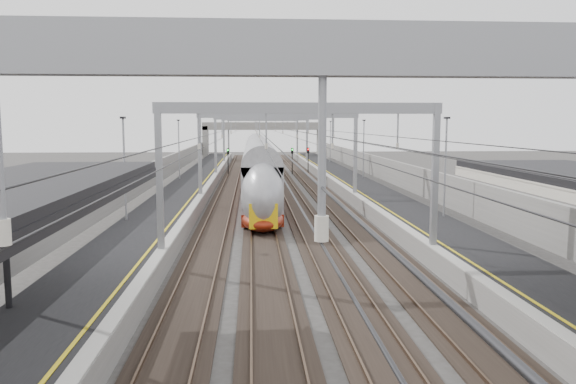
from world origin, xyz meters
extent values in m
cube|color=black|center=(-8.00, 45.00, 0.50)|extent=(4.00, 120.00, 1.00)
cube|color=black|center=(8.00, 45.00, 0.50)|extent=(4.00, 120.00, 1.00)
cube|color=black|center=(-4.50, 45.00, 0.04)|extent=(2.40, 140.00, 0.08)
cube|color=brown|center=(-5.22, 45.00, 0.13)|extent=(0.07, 140.00, 0.14)
cube|color=brown|center=(-3.78, 45.00, 0.13)|extent=(0.07, 140.00, 0.14)
cube|color=black|center=(-1.50, 45.00, 0.04)|extent=(2.40, 140.00, 0.08)
cube|color=brown|center=(-2.22, 45.00, 0.13)|extent=(0.07, 140.00, 0.14)
cube|color=brown|center=(-0.78, 45.00, 0.13)|extent=(0.07, 140.00, 0.14)
cube|color=black|center=(1.50, 45.00, 0.04)|extent=(2.40, 140.00, 0.08)
cube|color=brown|center=(0.78, 45.00, 0.13)|extent=(0.07, 140.00, 0.14)
cube|color=brown|center=(2.22, 45.00, 0.13)|extent=(0.07, 140.00, 0.14)
cube|color=black|center=(4.50, 45.00, 0.04)|extent=(2.40, 140.00, 0.08)
cube|color=brown|center=(3.78, 45.00, 0.13)|extent=(0.07, 140.00, 0.14)
cube|color=brown|center=(5.22, 45.00, 0.13)|extent=(0.07, 140.00, 0.14)
cube|color=gray|center=(0.00, 2.00, 7.35)|extent=(13.00, 0.25, 0.50)
cube|color=gray|center=(-6.30, 22.00, 4.30)|extent=(0.28, 0.28, 6.60)
cube|color=gray|center=(6.30, 22.00, 4.30)|extent=(0.28, 0.28, 6.60)
cube|color=gray|center=(0.00, 22.00, 7.35)|extent=(13.00, 0.25, 0.50)
cube|color=gray|center=(-6.30, 42.00, 4.30)|extent=(0.28, 0.28, 6.60)
cube|color=gray|center=(6.30, 42.00, 4.30)|extent=(0.28, 0.28, 6.60)
cube|color=gray|center=(0.00, 42.00, 7.35)|extent=(13.00, 0.25, 0.50)
cube|color=gray|center=(-6.30, 62.00, 4.30)|extent=(0.28, 0.28, 6.60)
cube|color=gray|center=(6.30, 62.00, 4.30)|extent=(0.28, 0.28, 6.60)
cube|color=gray|center=(0.00, 62.00, 7.35)|extent=(13.00, 0.25, 0.50)
cube|color=gray|center=(-6.30, 82.00, 4.30)|extent=(0.28, 0.28, 6.60)
cube|color=gray|center=(6.30, 82.00, 4.30)|extent=(0.28, 0.28, 6.60)
cube|color=gray|center=(0.00, 82.00, 7.35)|extent=(13.00, 0.25, 0.50)
cube|color=gray|center=(-6.30, 100.00, 4.30)|extent=(0.28, 0.28, 6.60)
cube|color=gray|center=(6.30, 100.00, 4.30)|extent=(0.28, 0.28, 6.60)
cube|color=gray|center=(0.00, 100.00, 7.35)|extent=(13.00, 0.25, 0.50)
cylinder|color=#262628|center=(-4.50, 50.00, 5.50)|extent=(0.03, 140.00, 0.03)
cylinder|color=#262628|center=(-1.50, 50.00, 5.50)|extent=(0.03, 140.00, 0.03)
cylinder|color=#262628|center=(1.50, 50.00, 5.50)|extent=(0.03, 140.00, 0.03)
cylinder|color=#262628|center=(4.50, 50.00, 5.50)|extent=(0.03, 140.00, 0.03)
cylinder|color=black|center=(-9.70, 14.00, 3.00)|extent=(0.20, 0.20, 4.00)
cube|color=slate|center=(0.00, 100.00, 6.20)|extent=(22.00, 2.20, 1.40)
cube|color=slate|center=(-10.50, 100.00, 3.10)|extent=(1.00, 2.20, 6.20)
cube|color=slate|center=(10.50, 100.00, 3.10)|extent=(1.00, 2.20, 6.20)
cube|color=slate|center=(-11.20, 45.00, 1.60)|extent=(0.30, 120.00, 3.20)
cube|color=slate|center=(11.20, 45.00, 1.60)|extent=(0.30, 120.00, 3.20)
cube|color=maroon|center=(-1.50, 42.65, 0.60)|extent=(2.68, 22.79, 0.79)
cube|color=gray|center=(-1.50, 42.65, 2.48)|extent=(2.68, 22.79, 2.97)
cube|color=black|center=(-1.50, 34.68, 0.28)|extent=(1.98, 2.38, 0.50)
cube|color=maroon|center=(-1.50, 65.83, 0.60)|extent=(2.68, 22.79, 0.79)
cube|color=gray|center=(-1.50, 65.83, 2.48)|extent=(2.68, 22.79, 2.97)
cube|color=black|center=(-1.50, 57.86, 0.28)|extent=(1.98, 2.38, 0.50)
ellipsoid|color=gray|center=(-1.50, 31.06, 2.18)|extent=(2.68, 5.15, 4.16)
cube|color=yellow|center=(-1.50, 28.93, 1.29)|extent=(1.68, 0.12, 1.49)
cube|color=black|center=(-1.50, 29.38, 2.78)|extent=(1.59, 0.57, 0.93)
cylinder|color=black|center=(-5.20, 69.69, 1.50)|extent=(0.12, 0.12, 3.00)
cube|color=black|center=(-5.20, 69.69, 3.10)|extent=(0.32, 0.22, 0.75)
sphere|color=#0CE526|center=(-5.20, 69.56, 3.25)|extent=(0.16, 0.16, 0.16)
cylinder|color=black|center=(3.20, 70.35, 1.50)|extent=(0.12, 0.12, 3.00)
cube|color=black|center=(3.20, 70.35, 3.10)|extent=(0.32, 0.22, 0.75)
sphere|color=#0CE526|center=(3.20, 70.22, 3.25)|extent=(0.16, 0.16, 0.16)
cylinder|color=black|center=(5.40, 71.25, 1.50)|extent=(0.12, 0.12, 3.00)
cube|color=black|center=(5.40, 71.25, 3.10)|extent=(0.32, 0.22, 0.75)
sphere|color=red|center=(5.40, 71.12, 3.25)|extent=(0.16, 0.16, 0.16)
camera|label=1|loc=(-2.17, -3.33, 6.66)|focal=35.00mm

